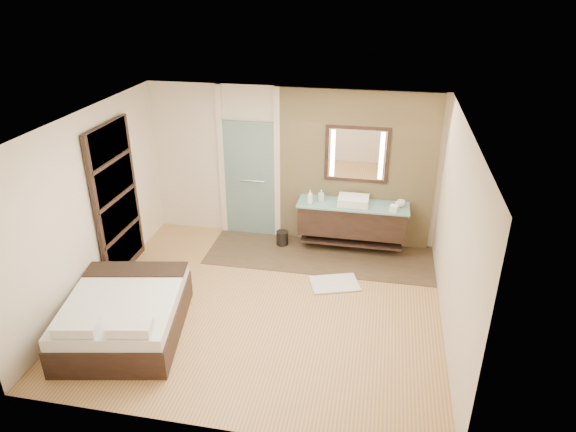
% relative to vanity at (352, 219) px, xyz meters
% --- Properties ---
extents(floor, '(5.00, 5.00, 0.00)m').
position_rel_vanity_xyz_m(floor, '(-1.10, -1.92, -0.58)').
color(floor, olive).
rests_on(floor, ground).
extents(tile_strip, '(3.80, 1.30, 0.01)m').
position_rel_vanity_xyz_m(tile_strip, '(-0.50, -0.32, -0.57)').
color(tile_strip, '#3A2A1F').
rests_on(tile_strip, floor).
extents(stone_wall, '(2.60, 0.08, 2.70)m').
position_rel_vanity_xyz_m(stone_wall, '(0.00, 0.29, 0.77)').
color(stone_wall, tan).
rests_on(stone_wall, floor).
extents(vanity, '(1.85, 0.55, 0.88)m').
position_rel_vanity_xyz_m(vanity, '(0.00, 0.00, 0.00)').
color(vanity, black).
rests_on(vanity, stone_wall).
extents(mirror_unit, '(1.06, 0.04, 0.96)m').
position_rel_vanity_xyz_m(mirror_unit, '(0.00, 0.24, 1.07)').
color(mirror_unit, black).
rests_on(mirror_unit, stone_wall).
extents(frosted_door, '(1.10, 0.12, 2.70)m').
position_rel_vanity_xyz_m(frosted_door, '(-1.85, 0.28, 0.56)').
color(frosted_door, '#9EC8C7').
rests_on(frosted_door, floor).
extents(shoji_partition, '(0.06, 1.20, 2.40)m').
position_rel_vanity_xyz_m(shoji_partition, '(-3.53, -1.32, 0.63)').
color(shoji_partition, black).
rests_on(shoji_partition, floor).
extents(bed, '(1.75, 2.04, 0.69)m').
position_rel_vanity_xyz_m(bed, '(-2.75, -2.85, -0.29)').
color(bed, black).
rests_on(bed, floor).
extents(bath_mat, '(0.84, 0.71, 0.02)m').
position_rel_vanity_xyz_m(bath_mat, '(-0.15, -1.17, -0.56)').
color(bath_mat, silver).
rests_on(bath_mat, floor).
extents(waste_bin, '(0.26, 0.26, 0.26)m').
position_rel_vanity_xyz_m(waste_bin, '(-1.20, -0.07, -0.45)').
color(waste_bin, black).
rests_on(waste_bin, floor).
extents(tissue_box, '(0.15, 0.15, 0.10)m').
position_rel_vanity_xyz_m(tissue_box, '(0.67, -0.17, 0.33)').
color(tissue_box, white).
rests_on(tissue_box, vanity).
extents(soap_bottle_a, '(0.11, 0.11, 0.24)m').
position_rel_vanity_xyz_m(soap_bottle_a, '(-0.71, -0.12, 0.40)').
color(soap_bottle_a, white).
rests_on(soap_bottle_a, vanity).
extents(soap_bottle_b, '(0.10, 0.11, 0.19)m').
position_rel_vanity_xyz_m(soap_bottle_b, '(-0.55, 0.04, 0.38)').
color(soap_bottle_b, '#B2B2B2').
rests_on(soap_bottle_b, vanity).
extents(soap_bottle_c, '(0.13, 0.13, 0.15)m').
position_rel_vanity_xyz_m(soap_bottle_c, '(0.69, -0.12, 0.36)').
color(soap_bottle_c, '#B8E8E6').
rests_on(soap_bottle_c, vanity).
extents(cup, '(0.18, 0.18, 0.11)m').
position_rel_vanity_xyz_m(cup, '(0.77, 0.04, 0.34)').
color(cup, white).
rests_on(cup, vanity).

